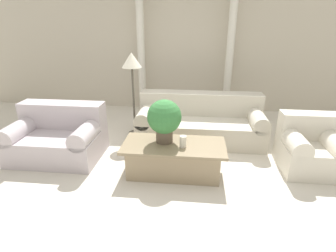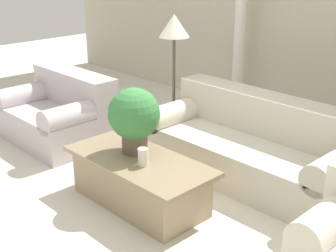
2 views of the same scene
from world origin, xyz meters
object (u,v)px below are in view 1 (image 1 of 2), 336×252
(coffee_table, at_px, (174,158))
(armchair, at_px, (310,147))
(loveseat, at_px, (58,136))
(floor_lamp, at_px, (132,67))
(sofa_long, at_px, (200,122))
(potted_plant, at_px, (164,118))

(coffee_table, bearing_deg, armchair, 10.23)
(coffee_table, bearing_deg, loveseat, 170.03)
(loveseat, distance_m, floor_lamp, 1.68)
(sofa_long, relative_size, armchair, 2.73)
(sofa_long, xyz_separation_m, floor_lamp, (-1.22, 0.08, 0.96))
(sofa_long, bearing_deg, loveseat, -158.59)
(loveseat, distance_m, coffee_table, 1.89)
(sofa_long, height_order, potted_plant, potted_plant)
(sofa_long, relative_size, floor_lamp, 1.45)
(sofa_long, bearing_deg, coffee_table, -107.18)
(coffee_table, bearing_deg, sofa_long, 72.82)
(coffee_table, height_order, armchair, armchair)
(sofa_long, relative_size, coffee_table, 1.55)
(loveseat, relative_size, coffee_table, 0.95)
(coffee_table, bearing_deg, potted_plant, 152.85)
(sofa_long, xyz_separation_m, loveseat, (-2.23, -0.88, 0.01))
(potted_plant, bearing_deg, floor_lamp, 120.51)
(coffee_table, height_order, floor_lamp, floor_lamp)
(floor_lamp, height_order, armchair, floor_lamp)
(loveseat, distance_m, armchair, 3.81)
(loveseat, bearing_deg, coffee_table, -9.97)
(sofa_long, height_order, loveseat, same)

